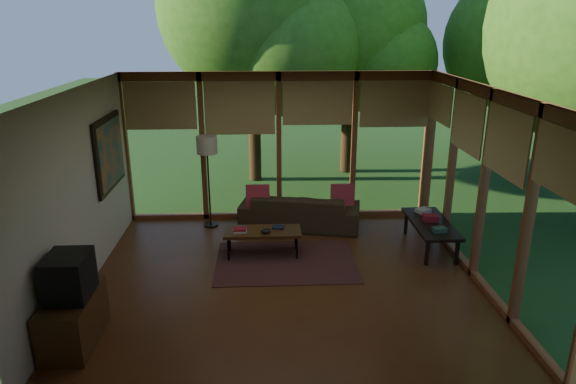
{
  "coord_description": "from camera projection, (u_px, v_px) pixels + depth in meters",
  "views": [
    {
      "loc": [
        -0.27,
        -6.59,
        3.53
      ],
      "look_at": [
        0.08,
        0.7,
        1.09
      ],
      "focal_mm": 32.0,
      "sensor_mm": 36.0,
      "label": 1
    }
  ],
  "objects": [
    {
      "name": "exterior_lawn",
      "position": [
        541.0,
        146.0,
        15.32
      ],
      "size": [
        40.0,
        40.0,
        0.0
      ],
      "primitive_type": "plane",
      "color": "#224B1C",
      "rests_on": "ground"
    },
    {
      "name": "ct_book_lower",
      "position": [
        240.0,
        231.0,
        7.94
      ],
      "size": [
        0.23,
        0.18,
        0.03
      ],
      "primitive_type": "cube",
      "rotation": [
        0.0,
        0.0,
        0.13
      ],
      "color": "beige",
      "rests_on": "coffee_table"
    },
    {
      "name": "coffee_table",
      "position": [
        263.0,
        232.0,
        8.01
      ],
      "size": [
        1.2,
        0.5,
        0.43
      ],
      "color": "#4B2C14",
      "rests_on": "floor"
    },
    {
      "name": "wall_front",
      "position": [
        296.0,
        278.0,
        4.58
      ],
      "size": [
        5.5,
        0.04,
        2.7
      ],
      "primitive_type": "cube",
      "color": "beige",
      "rests_on": "ground"
    },
    {
      "name": "television",
      "position": [
        69.0,
        276.0,
        5.67
      ],
      "size": [
        0.45,
        0.55,
        0.5
      ],
      "primitive_type": "cube",
      "color": "black",
      "rests_on": "media_cabinet"
    },
    {
      "name": "pillow_left",
      "position": [
        258.0,
        197.0,
        9.02
      ],
      "size": [
        0.41,
        0.22,
        0.43
      ],
      "primitive_type": "cube",
      "rotation": [
        -0.21,
        0.0,
        0.0
      ],
      "color": "maroon",
      "rests_on": "sofa"
    },
    {
      "name": "sofa",
      "position": [
        300.0,
        210.0,
        9.19
      ],
      "size": [
        2.23,
        1.24,
        0.62
      ],
      "primitive_type": "imported",
      "rotation": [
        0.0,
        0.0,
        2.93
      ],
      "color": "#382E1C",
      "rests_on": "floor"
    },
    {
      "name": "console_book_b",
      "position": [
        430.0,
        218.0,
        8.28
      ],
      "size": [
        0.24,
        0.18,
        0.11
      ],
      "primitive_type": "cube",
      "rotation": [
        0.0,
        0.0,
        -0.06
      ],
      "color": "maroon",
      "rests_on": "side_console"
    },
    {
      "name": "pillow_right",
      "position": [
        342.0,
        196.0,
        9.09
      ],
      "size": [
        0.41,
        0.22,
        0.42
      ],
      "primitive_type": "cube",
      "rotation": [
        -0.21,
        0.0,
        0.0
      ],
      "color": "maroon",
      "rests_on": "sofa"
    },
    {
      "name": "ceiling",
      "position": [
        284.0,
        90.0,
        6.52
      ],
      "size": [
        5.5,
        5.5,
        0.0
      ],
      "primitive_type": "plane",
      "rotation": [
        3.14,
        0.0,
        0.0
      ],
      "color": "silver",
      "rests_on": "ground"
    },
    {
      "name": "tree_ne",
      "position": [
        350.0,
        29.0,
        11.72
      ],
      "size": [
        3.42,
        3.42,
        5.07
      ],
      "color": "#3D2716",
      "rests_on": "ground"
    },
    {
      "name": "tree_far",
      "position": [
        519.0,
        43.0,
        11.66
      ],
      "size": [
        3.35,
        3.35,
        4.73
      ],
      "color": "#3D2716",
      "rests_on": "ground"
    },
    {
      "name": "media_cabinet",
      "position": [
        73.0,
        319.0,
        5.84
      ],
      "size": [
        0.5,
        1.0,
        0.6
      ],
      "primitive_type": "cube",
      "color": "#4B2C14",
      "rests_on": "floor"
    },
    {
      "name": "floor_lamp",
      "position": [
        207.0,
        150.0,
        8.87
      ],
      "size": [
        0.36,
        0.36,
        1.65
      ],
      "color": "black",
      "rests_on": "floor"
    },
    {
      "name": "tree_nw",
      "position": [
        252.0,
        7.0,
        10.91
      ],
      "size": [
        4.04,
        4.04,
        5.83
      ],
      "color": "#3D2716",
      "rests_on": "ground"
    },
    {
      "name": "console_book_a",
      "position": [
        439.0,
        230.0,
        7.86
      ],
      "size": [
        0.21,
        0.17,
        0.07
      ],
      "primitive_type": "cube",
      "rotation": [
        0.0,
        0.0,
        0.13
      ],
      "color": "#2F5346",
      "rests_on": "side_console"
    },
    {
      "name": "window_wall_right",
      "position": [
        483.0,
        187.0,
        7.07
      ],
      "size": [
        0.12,
        5.0,
        2.7
      ],
      "primitive_type": "cube",
      "color": "brown",
      "rests_on": "ground"
    },
    {
      "name": "console_book_c",
      "position": [
        423.0,
        210.0,
        8.66
      ],
      "size": [
        0.28,
        0.25,
        0.06
      ],
      "primitive_type": "cube",
      "rotation": [
        0.0,
        0.0,
        0.45
      ],
      "color": "beige",
      "rests_on": "side_console"
    },
    {
      "name": "ct_book_side",
      "position": [
        278.0,
        227.0,
        8.09
      ],
      "size": [
        0.21,
        0.17,
        0.03
      ],
      "primitive_type": "cube",
      "rotation": [
        0.0,
        0.0,
        -0.18
      ],
      "color": "#161D31",
      "rests_on": "coffee_table"
    },
    {
      "name": "wall_left",
      "position": [
        78.0,
        193.0,
        6.83
      ],
      "size": [
        0.04,
        5.0,
        2.7
      ],
      "primitive_type": "cube",
      "color": "beige",
      "rests_on": "ground"
    },
    {
      "name": "floor",
      "position": [
        285.0,
        279.0,
        7.38
      ],
      "size": [
        5.5,
        5.5,
        0.0
      ],
      "primitive_type": "plane",
      "color": "brown",
      "rests_on": "ground"
    },
    {
      "name": "ct_book_upper",
      "position": [
        240.0,
        229.0,
        7.93
      ],
      "size": [
        0.2,
        0.16,
        0.03
      ],
      "primitive_type": "cube",
      "rotation": [
        0.0,
        0.0,
        0.06
      ],
      "color": "maroon",
      "rests_on": "coffee_table"
    },
    {
      "name": "ct_bowl",
      "position": [
        266.0,
        231.0,
        7.9
      ],
      "size": [
        0.16,
        0.16,
        0.07
      ],
      "primitive_type": "ellipsoid",
      "color": "black",
      "rests_on": "coffee_table"
    },
    {
      "name": "side_console",
      "position": [
        431.0,
        225.0,
        8.26
      ],
      "size": [
        0.6,
        1.4,
        0.46
      ],
      "color": "black",
      "rests_on": "floor"
    },
    {
      "name": "rug",
      "position": [
        286.0,
        262.0,
        7.9
      ],
      "size": [
        2.15,
        1.52,
        0.01
      ],
      "primitive_type": "cube",
      "color": "brown",
      "rests_on": "floor"
    },
    {
      "name": "wall_painting",
      "position": [
        109.0,
        153.0,
        8.09
      ],
      "size": [
        0.06,
        1.35,
        1.15
      ],
      "color": "black",
      "rests_on": "wall_left"
    },
    {
      "name": "window_wall_back",
      "position": [
        279.0,
        147.0,
        9.32
      ],
      "size": [
        5.5,
        0.12,
        2.7
      ],
      "primitive_type": "cube",
      "color": "brown",
      "rests_on": "ground"
    }
  ]
}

